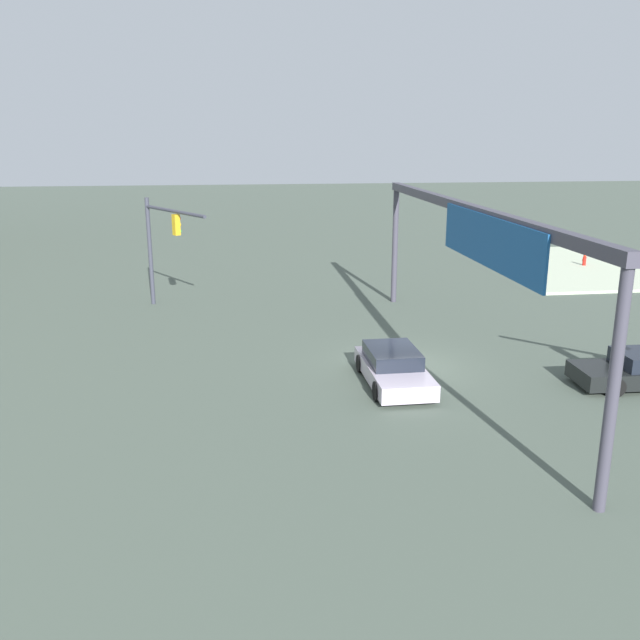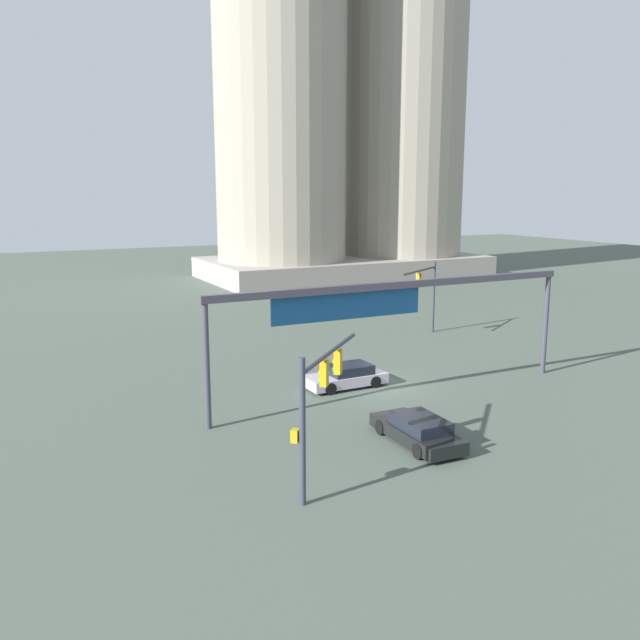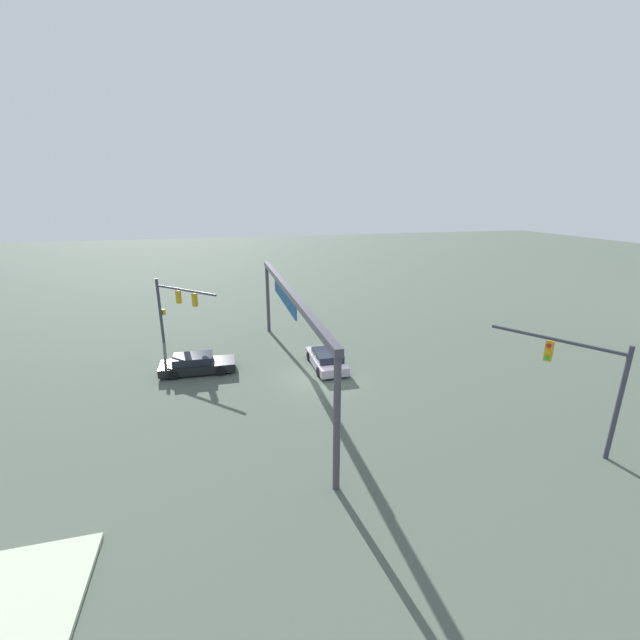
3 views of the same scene
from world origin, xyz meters
name	(u,v)px [view 2 (image 2 of 3)]	position (x,y,z in m)	size (l,w,h in m)	color
ground_plane	(377,387)	(0.00, 0.00, 0.00)	(189.05, 189.05, 0.00)	#485449
traffic_signal_near_corner	(318,391)	(-8.25, -9.29, 3.49)	(4.81, 4.47, 5.12)	#353746
traffic_signal_opposite_side	(427,286)	(9.97, 9.37, 3.64)	(4.93, 3.10, 5.31)	#353743
overhead_sign_gantry	(388,301)	(-0.65, -1.98, 5.04)	(20.49, 0.43, 5.98)	#3D3B48
highrise_twin_tower	(346,0)	(21.34, 41.98, 31.90)	(33.72, 16.91, 64.44)	gray
sedan_car_approaching	(418,430)	(-2.81, -7.74, 0.58)	(2.05, 4.79, 1.21)	black
sedan_car_waiting_far	(346,376)	(-1.48, 0.74, 0.57)	(4.44, 2.01, 1.21)	#B9ABBE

